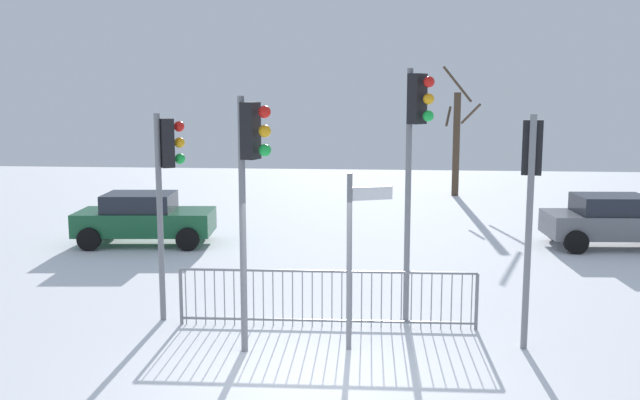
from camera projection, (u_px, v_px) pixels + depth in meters
ground_plane at (314, 378)px, 10.65m from camera, size 60.00×60.00×0.00m
traffic_light_foreground_right at (166, 170)px, 13.05m from camera, size 0.50×0.43×3.90m
traffic_light_rear_left at (250, 167)px, 11.25m from camera, size 0.55×0.37×4.22m
traffic_light_mid_right at (531, 178)px, 11.60m from camera, size 0.35×0.56×3.93m
traffic_light_foreground_left at (415, 139)px, 12.79m from camera, size 0.48×0.45×4.71m
direction_sign_post at (353, 252)px, 11.63m from camera, size 0.74×0.33×2.98m
pedestrian_guard_railing at (327, 298)px, 12.91m from camera, size 5.49×0.22×1.07m
car_grey_near at (614, 220)px, 19.64m from camera, size 3.90×2.12×1.47m
car_green_mid at (144, 218)px, 20.06m from camera, size 3.94×2.21×1.47m
bare_tree_centre at (457, 140)px, 29.50m from camera, size 1.64×1.64×5.39m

